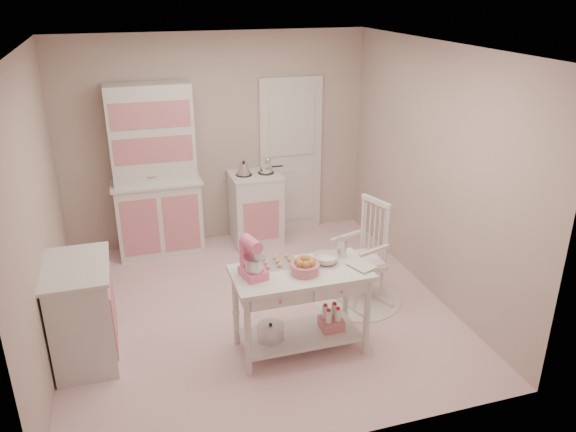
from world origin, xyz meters
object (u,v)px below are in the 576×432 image
at_px(base_cabinet, 83,313).
at_px(bread_basket, 305,268).
at_px(rocking_chair, 359,253).
at_px(hutch, 155,172).
at_px(stand_mixer, 253,259).
at_px(stove, 256,208).
at_px(work_table, 300,310).

bearing_deg(base_cabinet, bread_basket, -14.45).
bearing_deg(rocking_chair, bread_basket, -158.67).
bearing_deg(hutch, stand_mixer, -75.95).
height_order(stove, bread_basket, stove).
height_order(base_cabinet, bread_basket, base_cabinet).
distance_m(base_cabinet, work_table, 1.90).
bearing_deg(hutch, stove, -2.39).
relative_size(hutch, stand_mixer, 6.12).
relative_size(work_table, bread_basket, 4.80).
bearing_deg(bread_basket, work_table, 111.80).
bearing_deg(work_table, bread_basket, -68.20).
relative_size(hutch, rocking_chair, 1.89).
bearing_deg(work_table, stand_mixer, 177.27).
xyz_separation_m(stand_mixer, bread_basket, (0.44, -0.07, -0.12)).
height_order(stove, work_table, stove).
distance_m(stand_mixer, bread_basket, 0.46).
relative_size(hutch, work_table, 1.73).
relative_size(stove, work_table, 0.77).
distance_m(stove, bread_basket, 2.45).
bearing_deg(bread_basket, stove, 86.17).
height_order(stand_mixer, bread_basket, stand_mixer).
distance_m(stove, base_cabinet, 2.80).
bearing_deg(stand_mixer, work_table, -17.14).
bearing_deg(rocking_chair, work_table, -161.46).
xyz_separation_m(stove, base_cabinet, (-2.03, -1.93, 0.00)).
height_order(work_table, stand_mixer, stand_mixer).
xyz_separation_m(work_table, bread_basket, (0.02, -0.05, 0.45)).
relative_size(base_cabinet, stand_mixer, 2.71).
xyz_separation_m(base_cabinet, bread_basket, (1.87, -0.48, 0.39)).
relative_size(work_table, stand_mixer, 3.53).
bearing_deg(stove, rocking_chair, -69.10).
distance_m(base_cabinet, stand_mixer, 1.58).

